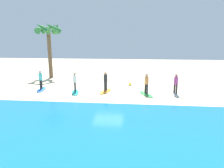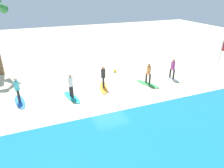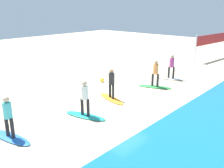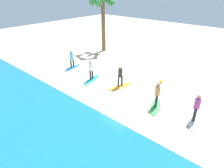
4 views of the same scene
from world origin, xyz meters
TOP-DOWN VIEW (x-y plane):
  - ground_plane at (0.00, 0.00)m, footprint 60.00×60.00m
  - surfboard_white at (-5.43, 0.04)m, footprint 1.22×2.17m
  - surfer_white at (-5.43, 0.04)m, footprint 0.32×0.44m
  - surfboard_green at (-3.10, 0.21)m, footprint 1.32×2.15m
  - surfer_green at (-3.10, 0.21)m, footprint 0.32×0.44m
  - surfboard_orange at (0.28, -0.39)m, footprint 1.10×2.17m
  - surfer_orange at (0.28, -0.39)m, footprint 0.32×0.45m
  - surfboard_teal at (2.76, 0.22)m, footprint 1.08×2.17m
  - surfer_teal at (2.76, 0.22)m, footprint 0.32×0.45m
  - surfboard_blue at (6.02, -0.43)m, footprint 0.90×2.16m
  - surfer_blue at (6.02, -0.43)m, footprint 0.32×0.46m
  - palm_tree at (7.50, -6.31)m, footprint 2.88×3.03m
  - beach_ball at (-1.74, -3.06)m, footprint 0.28×0.28m

SIDE VIEW (x-z plane):
  - ground_plane at x=0.00m, z-range 0.00..0.00m
  - surfboard_white at x=-5.43m, z-range 0.00..0.09m
  - surfboard_green at x=-3.10m, z-range 0.00..0.09m
  - surfboard_orange at x=0.28m, z-range 0.00..0.09m
  - surfboard_teal at x=2.76m, z-range 0.00..0.09m
  - surfboard_blue at x=6.02m, z-range 0.00..0.09m
  - beach_ball at x=-1.74m, z-range 0.00..0.28m
  - surfer_white at x=-5.43m, z-range 0.22..1.86m
  - surfer_green at x=-3.10m, z-range 0.22..1.86m
  - surfer_orange at x=0.28m, z-range 0.22..1.86m
  - surfer_teal at x=2.76m, z-range 0.22..1.86m
  - surfer_blue at x=6.02m, z-range 0.22..1.86m
  - palm_tree at x=7.50m, z-range 1.90..8.23m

